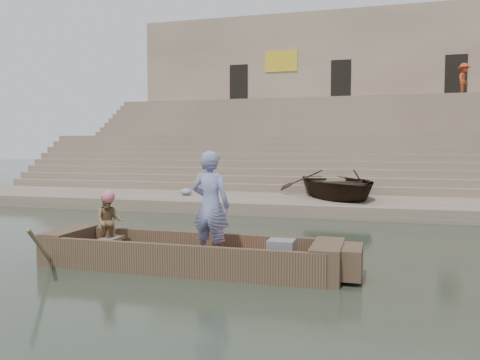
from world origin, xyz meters
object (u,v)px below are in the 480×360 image
at_px(main_rowboat, 188,262).
at_px(pedestrian, 464,79).
at_px(standing_man, 211,205).
at_px(beached_rowboat, 337,184).
at_px(rowing_man, 109,221).
at_px(television, 281,251).

bearing_deg(main_rowboat, pedestrian, 70.76).
relative_size(main_rowboat, standing_man, 2.55).
xyz_separation_m(standing_man, beached_rowboat, (1.45, 9.58, -0.29)).
relative_size(standing_man, pedestrian, 1.03).
bearing_deg(rowing_man, main_rowboat, -29.68).
height_order(main_rowboat, pedestrian, pedestrian).
height_order(main_rowboat, standing_man, standing_man).
bearing_deg(standing_man, pedestrian, -100.70).
bearing_deg(beached_rowboat, pedestrian, 43.23).
relative_size(beached_rowboat, pedestrian, 2.58).
bearing_deg(television, rowing_man, 177.04).
bearing_deg(rowing_man, beached_rowboat, 44.51).
xyz_separation_m(standing_man, television, (1.25, 0.12, -0.78)).
distance_m(rowing_man, television, 3.52).
relative_size(rowing_man, pedestrian, 0.58).
bearing_deg(main_rowboat, rowing_man, 174.12).
xyz_separation_m(main_rowboat, pedestrian, (8.08, 23.15, 6.04)).
bearing_deg(main_rowboat, beached_rowboat, 78.45).
distance_m(main_rowboat, pedestrian, 25.26).
bearing_deg(standing_man, beached_rowboat, -91.23).
distance_m(main_rowboat, television, 1.77).
bearing_deg(pedestrian, main_rowboat, -176.86).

